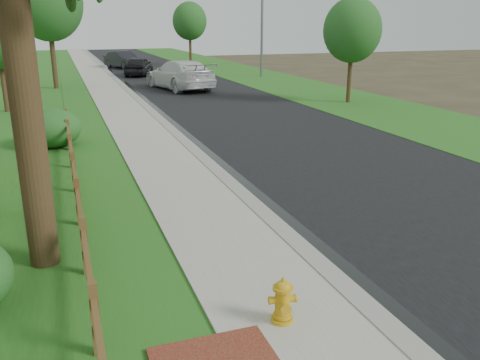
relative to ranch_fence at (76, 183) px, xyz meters
name	(u,v)px	position (x,y,z in m)	size (l,w,h in m)	color
ground	(349,321)	(3.60, -6.40, -0.62)	(120.00, 120.00, 0.00)	#342D1C
road	(169,77)	(8.20, 28.60, -0.61)	(8.00, 90.00, 0.02)	black
curb	(115,79)	(4.00, 28.60, -0.56)	(0.40, 90.00, 0.12)	gray
wet_gutter	(120,79)	(4.35, 28.60, -0.60)	(0.50, 90.00, 0.00)	black
sidewalk	(98,79)	(2.70, 28.60, -0.57)	(2.20, 90.00, 0.10)	gray
grass_strip	(72,81)	(0.80, 28.60, -0.59)	(1.60, 90.00, 0.06)	#275919
verge_far	(249,74)	(15.10, 28.60, -0.60)	(6.00, 90.00, 0.04)	#275919
ranch_fence	(76,183)	(0.00, 0.00, 0.00)	(0.12, 16.92, 1.10)	#4D3419
fire_hydrant	(283,301)	(2.59, -6.21, -0.19)	(0.46, 0.37, 0.70)	#C69117
white_suv	(180,75)	(7.38, 20.99, 0.34)	(2.64, 6.48, 1.88)	silver
dark_car_mid	(139,66)	(6.20, 30.75, 0.18)	(1.83, 4.56, 1.55)	black
dark_car_far	(123,60)	(5.86, 37.94, 0.19)	(1.67, 4.80, 1.58)	black
streetlight	(260,2)	(15.16, 26.54, 5.09)	(2.31, 0.72, 10.08)	slate
shrub_d	(52,128)	(-0.52, 6.70, 0.07)	(2.01, 2.01, 1.37)	#234E1C
tree_near_right	(352,30)	(14.78, 12.24, 3.21)	(3.08, 3.08, 5.54)	#362516
tree_mid_left	(47,3)	(-0.30, 24.02, 4.80)	(4.39, 4.39, 7.85)	#362516
tree_far_right	(190,21)	(12.60, 38.74, 3.69)	(3.34, 3.34, 6.16)	#362516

